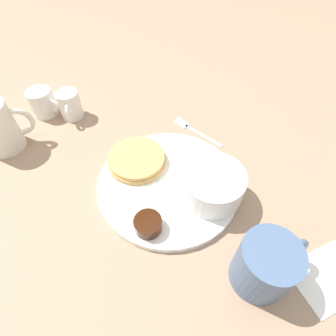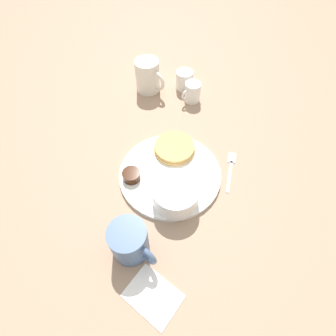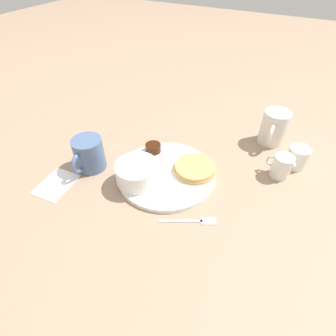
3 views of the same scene
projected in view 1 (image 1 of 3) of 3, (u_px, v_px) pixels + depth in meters
name	position (u px, v px, depth m)	size (l,w,h in m)	color
ground_plane	(168.00, 185.00, 0.49)	(4.00, 4.00, 0.00)	#9E7F66
plate	(168.00, 184.00, 0.49)	(0.26, 0.26, 0.01)	white
pancake_stack	(137.00, 159.00, 0.50)	(0.11, 0.11, 0.02)	tan
bowl	(212.00, 184.00, 0.44)	(0.11, 0.11, 0.05)	white
syrup_cup	(148.00, 224.00, 0.41)	(0.05, 0.05, 0.02)	#38190A
butter_ramekin	(220.00, 199.00, 0.44)	(0.04, 0.04, 0.04)	white
coffee_mug	(266.00, 265.00, 0.35)	(0.11, 0.08, 0.09)	slate
creamer_pitcher_near	(70.00, 105.00, 0.59)	(0.05, 0.07, 0.07)	white
creamer_pitcher_far	(42.00, 103.00, 0.60)	(0.06, 0.06, 0.06)	white
fork	(192.00, 129.00, 0.59)	(0.07, 0.12, 0.00)	silver
napkin	(328.00, 277.00, 0.38)	(0.11, 0.09, 0.00)	white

